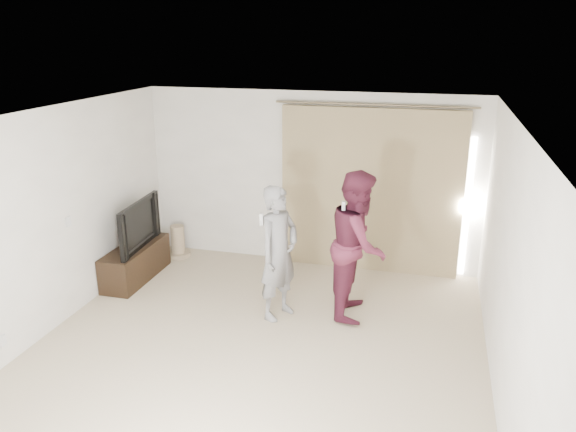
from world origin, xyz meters
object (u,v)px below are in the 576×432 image
object	(u,v)px
tv	(132,224)
person_woman	(358,244)
person_man	(279,253)
tv_console	(136,262)

from	to	relation	value
tv	person_woman	world-z (taller)	person_woman
person_woman	tv	bearing A→B (deg)	176.41
tv	person_man	bearing A→B (deg)	-106.98
tv_console	tv	distance (m)	0.58
person_man	person_woman	xyz separation A→B (m)	(0.92, 0.33, 0.08)
tv_console	person_woman	bearing A→B (deg)	-3.59
person_man	tv_console	bearing A→B (deg)	166.86
tv	person_man	world-z (taller)	person_man
tv	person_woman	distance (m)	3.22
tv_console	tv	size ratio (longest dim) A/B	1.09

